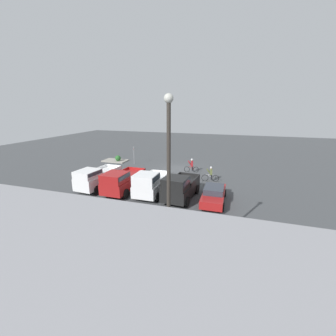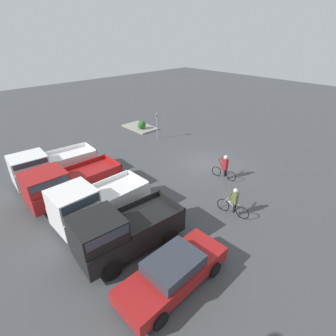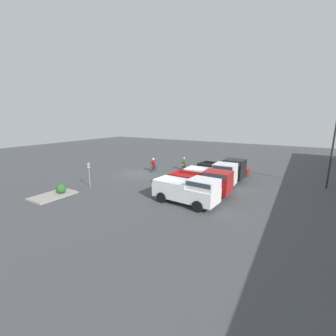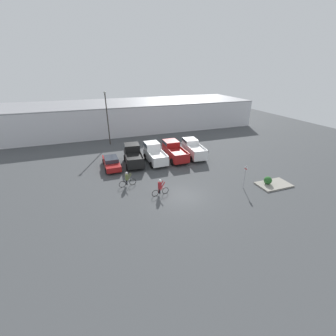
{
  "view_description": "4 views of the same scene",
  "coord_description": "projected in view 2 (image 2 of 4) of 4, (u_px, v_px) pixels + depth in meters",
  "views": [
    {
      "loc": [
        -7.35,
        27.14,
        7.76
      ],
      "look_at": [
        -0.02,
        4.23,
        1.2
      ],
      "focal_mm": 24.0,
      "sensor_mm": 36.0,
      "label": 1
    },
    {
      "loc": [
        -10.59,
        14.24,
        8.93
      ],
      "look_at": [
        -0.02,
        4.23,
        1.2
      ],
      "focal_mm": 28.0,
      "sensor_mm": 36.0,
      "label": 2
    },
    {
      "loc": [
        20.47,
        16.48,
        6.55
      ],
      "look_at": [
        -0.02,
        4.23,
        1.2
      ],
      "focal_mm": 24.0,
      "sensor_mm": 36.0,
      "label": 3
    },
    {
      "loc": [
        -7.73,
        -17.22,
        11.38
      ],
      "look_at": [
        -0.02,
        4.23,
        1.2
      ],
      "focal_mm": 24.0,
      "sensor_mm": 36.0,
      "label": 4
    }
  ],
  "objects": [
    {
      "name": "sedan_0",
      "position": [
        173.0,
        272.0,
        10.04
      ],
      "size": [
        1.98,
        4.73,
        1.38
      ],
      "color": "maroon",
      "rests_on": "ground_plane"
    },
    {
      "name": "curb_island",
      "position": [
        140.0,
        127.0,
        26.73
      ],
      "size": [
        3.48,
        2.12,
        0.15
      ],
      "primitive_type": "cube",
      "color": "gray",
      "rests_on": "ground_plane"
    },
    {
      "name": "pickup_truck_3",
      "position": [
        50.0,
        165.0,
        16.92
      ],
      "size": [
        2.45,
        5.26,
        2.18
      ],
      "color": "white",
      "rests_on": "ground_plane"
    },
    {
      "name": "cyclist_0",
      "position": [
        225.0,
        167.0,
        17.36
      ],
      "size": [
        1.8,
        0.52,
        1.72
      ],
      "color": "black",
      "rests_on": "ground_plane"
    },
    {
      "name": "pickup_truck_1",
      "position": [
        93.0,
        202.0,
        13.28
      ],
      "size": [
        2.28,
        4.96,
        2.31
      ],
      "color": "white",
      "rests_on": "ground_plane"
    },
    {
      "name": "cyclist_1",
      "position": [
        234.0,
        202.0,
        13.92
      ],
      "size": [
        1.86,
        0.52,
        1.67
      ],
      "color": "black",
      "rests_on": "ground_plane"
    },
    {
      "name": "ground_plane",
      "position": [
        209.0,
        164.0,
        19.63
      ],
      "size": [
        80.0,
        80.0,
        0.0
      ],
      "primitive_type": "plane",
      "color": "#424447"
    },
    {
      "name": "shrub",
      "position": [
        142.0,
        125.0,
        25.93
      ],
      "size": [
        0.82,
        0.82,
        0.82
      ],
      "color": "#286028",
      "rests_on": "curb_island"
    },
    {
      "name": "pickup_truck_2",
      "position": [
        67.0,
        183.0,
        15.03
      ],
      "size": [
        2.32,
        5.37,
        2.19
      ],
      "color": "maroon",
      "rests_on": "ground_plane"
    },
    {
      "name": "fire_lane_sign",
      "position": [
        157.0,
        123.0,
        23.49
      ],
      "size": [
        0.07,
        0.3,
        2.47
      ],
      "color": "#9E9EA3",
      "rests_on": "ground_plane"
    },
    {
      "name": "pickup_truck_0",
      "position": [
        121.0,
        231.0,
        11.38
      ],
      "size": [
        2.56,
        4.99,
        2.31
      ],
      "color": "black",
      "rests_on": "ground_plane"
    }
  ]
}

